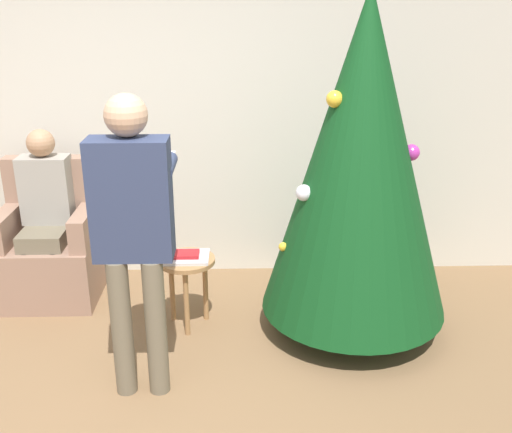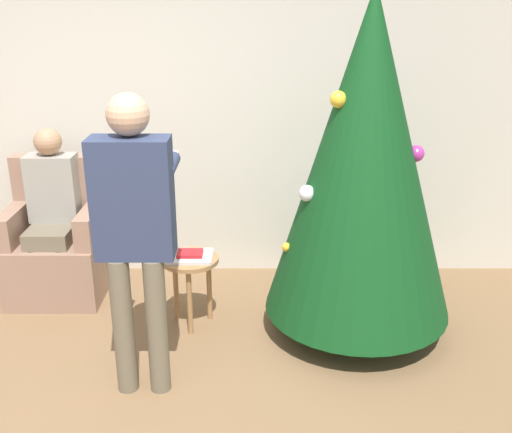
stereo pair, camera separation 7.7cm
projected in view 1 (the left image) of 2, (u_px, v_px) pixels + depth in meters
name	position (u px, v px, depth m)	size (l,w,h in m)	color
wall_back	(172.00, 109.00, 4.61)	(8.00, 0.06, 2.70)	beige
christmas_tree	(361.00, 158.00, 3.77)	(1.24, 1.24, 2.26)	brown
armchair	(52.00, 249.00, 4.52)	(0.69, 0.61, 1.04)	#93705B
person_seated	(45.00, 209.00, 4.37)	(0.36, 0.46, 1.28)	#6B604C
person_standing	(133.00, 222.00, 3.22)	(0.44, 0.57, 1.72)	#6B604C
side_stool	(187.00, 270.00, 4.08)	(0.39, 0.39, 0.51)	#A37547
laptop	(186.00, 257.00, 4.05)	(0.31, 0.25, 0.02)	silver
book	(186.00, 254.00, 4.04)	(0.17, 0.13, 0.02)	#B21E23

